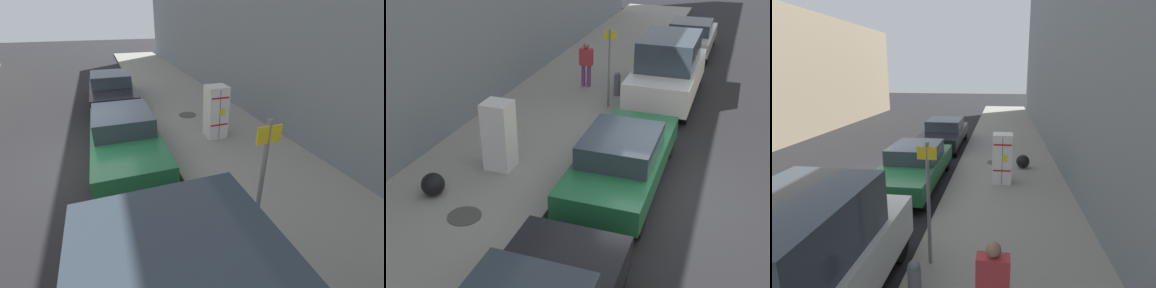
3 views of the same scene
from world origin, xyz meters
TOP-DOWN VIEW (x-y plane):
  - ground_plane at (0.00, 0.00)m, footprint 80.00×80.00m
  - sidewalk_slab at (-4.13, 0.00)m, footprint 3.95×44.00m
  - building_facade_near at (-7.02, 0.00)m, footprint 1.83×39.60m
  - discarded_refrigerator at (-3.92, -0.28)m, footprint 0.64×0.62m
  - manhole_cover at (-3.67, -2.42)m, footprint 0.70×0.70m
  - street_sign_post at (-2.55, 4.33)m, footprint 0.36×0.07m
  - fire_hydrant at (-2.56, 5.42)m, footprint 0.22×0.22m
  - trash_bag at (-4.74, -1.91)m, footprint 0.51×0.51m
  - pedestrian_walking_far at (-3.81, 5.93)m, footprint 0.45×0.22m
  - parked_sedan_dark at (-0.99, -5.30)m, footprint 1.89×4.62m
  - parked_sedan_green at (-0.99, 0.03)m, footprint 1.78×4.66m
  - parked_van_white at (-0.99, 5.94)m, footprint 1.96×4.77m

SIDE VIEW (x-z plane):
  - ground_plane at x=0.00m, z-range 0.00..0.00m
  - sidewalk_slab at x=-4.13m, z-range 0.00..0.13m
  - manhole_cover at x=-3.67m, z-range 0.13..0.14m
  - trash_bag at x=-4.74m, z-range 0.13..0.64m
  - fire_hydrant at x=-2.56m, z-range 0.14..0.94m
  - parked_sedan_green at x=-0.99m, z-range 0.02..1.41m
  - parked_sedan_dark at x=-0.99m, z-range 0.03..1.42m
  - discarded_refrigerator at x=-3.92m, z-range 0.13..1.80m
  - pedestrian_walking_far at x=-3.81m, z-range 0.23..1.79m
  - parked_van_white at x=-0.99m, z-range -0.01..2.13m
  - street_sign_post at x=-2.55m, z-range 0.28..2.74m
  - building_facade_near at x=-7.02m, z-range 0.00..10.09m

